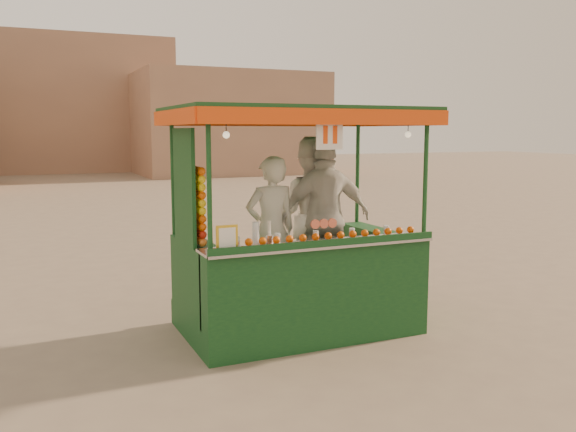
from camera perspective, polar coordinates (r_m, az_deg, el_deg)
name	(u,v)px	position (r m, az deg, el deg)	size (l,w,h in m)	color
ground	(306,322)	(6.91, 1.71, -9.89)	(90.00, 90.00, 0.00)	#6A594C
building_right	(228,124)	(31.52, -5.62, 8.56)	(9.00, 6.00, 5.00)	#9A7257
building_center	(33,105)	(35.98, -22.72, 9.50)	(14.00, 7.00, 7.00)	#9A7257
juice_cart	(294,262)	(6.39, 0.60, -4.30)	(2.59, 1.68, 2.35)	#0F3719
vendor_left	(271,230)	(6.56, -1.59, -1.29)	(0.59, 0.39, 1.58)	silver
vendor_middle	(309,215)	(7.00, 2.01, 0.12)	(1.09, 1.04, 1.78)	white
vendor_right	(325,217)	(6.79, 3.51, -0.14)	(1.08, 0.54, 1.78)	beige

